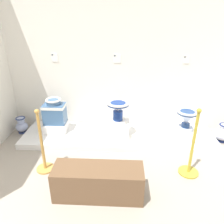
{
  "coord_description": "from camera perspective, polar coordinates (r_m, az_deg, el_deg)",
  "views": [
    {
      "loc": [
        2.09,
        -1.2,
        2.02
      ],
      "look_at": [
        1.91,
        2.17,
        0.53
      ],
      "focal_mm": 34.68,
      "sensor_mm": 36.0,
      "label": 1
    }
  ],
  "objects": [
    {
      "name": "stanchion_post_near_right",
      "position": [
        3.2,
        20.07,
        -11.05
      ],
      "size": [
        0.28,
        0.28,
        0.99
      ],
      "color": "gold",
      "rests_on": "ground_plane"
    },
    {
      "name": "antique_toilet_broad_patterned",
      "position": [
        3.94,
        -14.94,
        0.24
      ],
      "size": [
        0.38,
        0.27,
        0.46
      ],
      "color": "#3F648F",
      "rests_on": "plinth_block_broad_patterned"
    },
    {
      "name": "ground_plane",
      "position": [
        2.79,
        0.81,
        -22.8
      ],
      "size": [
        6.04,
        5.43,
        0.02
      ],
      "primitive_type": "cube",
      "color": "#A3998C"
    },
    {
      "name": "display_platform",
      "position": [
        3.9,
        1.67,
        -6.46
      ],
      "size": [
        3.37,
        0.88,
        0.1
      ],
      "primitive_type": "cube",
      "color": "white",
      "rests_on": "ground_plane"
    },
    {
      "name": "plinth_block_broad_patterned",
      "position": [
        4.07,
        -14.48,
        -3.78
      ],
      "size": [
        0.39,
        0.34,
        0.16
      ],
      "primitive_type": "cube",
      "color": "white",
      "rests_on": "display_platform"
    },
    {
      "name": "decorative_vase_spare",
      "position": [
        4.41,
        -22.72,
        -3.35
      ],
      "size": [
        0.23,
        0.23,
        0.31
      ],
      "color": "navy",
      "rests_on": "ground_plane"
    },
    {
      "name": "museum_bench",
      "position": [
        2.74,
        -3.62,
        -17.87
      ],
      "size": [
        1.07,
        0.36,
        0.4
      ],
      "primitive_type": "cube",
      "color": "brown",
      "rests_on": "ground_plane"
    },
    {
      "name": "stanchion_post_near_left",
      "position": [
        3.21,
        -17.69,
        -10.24
      ],
      "size": [
        0.25,
        0.25,
        0.94
      ],
      "color": "#C49144",
      "rests_on": "ground_plane"
    },
    {
      "name": "info_placard_second",
      "position": [
        3.88,
        1.37,
        13.96
      ],
      "size": [
        0.13,
        0.01,
        0.15
      ],
      "color": "white"
    },
    {
      "name": "info_placard_third",
      "position": [
        4.03,
        19.04,
        12.98
      ],
      "size": [
        0.1,
        0.01,
        0.13
      ],
      "color": "white"
    },
    {
      "name": "antique_toilet_leftmost",
      "position": [
        3.78,
        19.08,
        -1.39
      ],
      "size": [
        0.35,
        0.35,
        0.37
      ],
      "color": "silver",
      "rests_on": "plinth_block_leftmost"
    },
    {
      "name": "plinth_block_leftmost",
      "position": [
        3.92,
        18.47,
        -5.53
      ],
      "size": [
        0.35,
        0.39,
        0.15
      ],
      "primitive_type": "cube",
      "color": "white",
      "rests_on": "display_platform"
    },
    {
      "name": "decorative_vase_companion",
      "position": [
        4.27,
        27.03,
        -5.13
      ],
      "size": [
        0.29,
        0.29,
        0.33
      ],
      "color": "navy",
      "rests_on": "ground_plane"
    },
    {
      "name": "info_placard_first",
      "position": [
        4.07,
        -14.91,
        13.75
      ],
      "size": [
        0.11,
        0.01,
        0.15
      ],
      "color": "white"
    },
    {
      "name": "wall_back",
      "position": [
        3.88,
        2.14,
        17.65
      ],
      "size": [
        4.24,
        0.06,
        3.2
      ],
      "primitive_type": "cube",
      "color": "white",
      "rests_on": "ground_plane"
    },
    {
      "name": "antique_toilet_pale_glazed",
      "position": [
        3.6,
        1.59,
        1.04
      ],
      "size": [
        0.38,
        0.38,
        0.38
      ],
      "color": "white",
      "rests_on": "plinth_block_pale_glazed"
    },
    {
      "name": "plinth_block_pale_glazed",
      "position": [
        3.77,
        1.53,
        -4.43
      ],
      "size": [
        0.38,
        0.39,
        0.26
      ],
      "primitive_type": "cube",
      "color": "white",
      "rests_on": "display_platform"
    }
  ]
}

